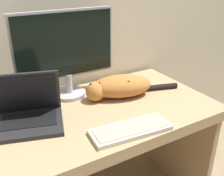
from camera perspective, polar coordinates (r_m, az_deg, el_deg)
The scene contains 5 objects.
desk at distance 1.41m, azimuth -4.75°, elevation -10.72°, with size 1.31×0.67×0.70m.
monitor at distance 1.42m, azimuth -9.95°, elevation 7.87°, with size 0.55×0.18×0.47m.
laptop at distance 1.27m, azimuth -17.72°, elevation -5.37°, with size 0.36×0.33×0.25m.
external_keyboard at distance 1.17m, azimuth 4.04°, elevation -9.05°, with size 0.37×0.17×0.02m.
cat at distance 1.45m, azimuth 1.64°, elevation 0.43°, with size 0.55×0.26×0.12m.
Camera 1 is at (-0.48, -0.71, 1.37)m, focal length 42.00 mm.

